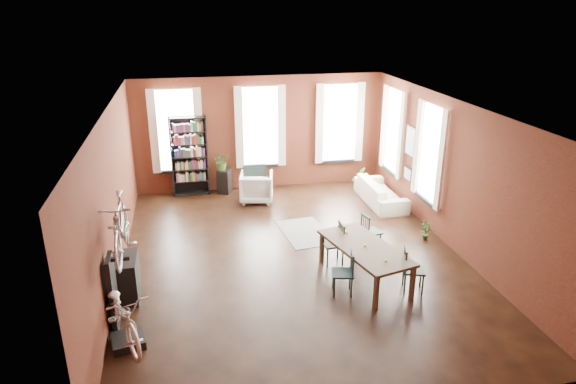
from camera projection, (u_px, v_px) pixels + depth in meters
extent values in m
plane|color=black|center=(293.00, 258.00, 10.88)|extent=(9.00, 9.00, 0.00)
cube|color=white|center=(294.00, 108.00, 9.76)|extent=(7.00, 9.00, 0.04)
cube|color=#431A10|center=(260.00, 133.00, 14.45)|extent=(7.00, 0.04, 3.20)
cube|color=#431A10|center=(371.00, 312.00, 6.19)|extent=(7.00, 0.04, 3.20)
cube|color=#431A10|center=(112.00, 199.00, 9.67)|extent=(0.04, 9.00, 3.20)
cube|color=#431A10|center=(453.00, 176.00, 10.97)|extent=(0.04, 9.00, 3.20)
cube|color=white|center=(176.00, 130.00, 13.92)|extent=(1.00, 0.04, 2.20)
cube|color=beige|center=(176.00, 131.00, 13.86)|extent=(1.40, 0.06, 2.30)
cube|color=white|center=(260.00, 127.00, 14.35)|extent=(1.00, 0.04, 2.20)
cube|color=beige|center=(261.00, 127.00, 14.28)|extent=(1.40, 0.06, 2.30)
cube|color=white|center=(339.00, 123.00, 14.78)|extent=(1.00, 0.04, 2.20)
cube|color=beige|center=(340.00, 123.00, 14.71)|extent=(1.40, 0.06, 2.30)
cube|color=white|center=(432.00, 154.00, 11.81)|extent=(0.04, 1.00, 2.20)
cube|color=beige|center=(429.00, 154.00, 11.80)|extent=(0.06, 1.40, 2.30)
cube|color=white|center=(394.00, 131.00, 13.83)|extent=(0.04, 1.00, 2.20)
cube|color=beige|center=(392.00, 131.00, 13.82)|extent=(0.06, 1.40, 2.30)
cube|color=black|center=(411.00, 142.00, 12.82)|extent=(0.04, 0.55, 0.75)
cube|color=black|center=(408.00, 174.00, 13.12)|extent=(0.04, 0.45, 0.35)
cube|color=#4F402F|center=(364.00, 263.00, 9.93)|extent=(1.44, 2.25, 0.71)
cube|color=#172F33|center=(343.00, 273.00, 9.42)|extent=(0.47, 0.47, 0.85)
cube|color=black|center=(333.00, 244.00, 10.53)|extent=(0.41, 0.41, 0.87)
cube|color=black|center=(414.00, 270.00, 9.52)|extent=(0.51, 0.51, 0.86)
cube|color=#183635|center=(371.00, 232.00, 11.14)|extent=(0.45, 0.45, 0.81)
cube|color=black|center=(190.00, 156.00, 14.07)|extent=(1.00, 0.32, 2.20)
imported|color=silver|center=(256.00, 186.00, 13.80)|extent=(0.99, 0.95, 0.88)
imported|color=beige|center=(381.00, 189.00, 13.67)|extent=(0.61, 2.08, 0.81)
cube|color=black|center=(305.00, 232.00, 12.05)|extent=(1.19, 1.72, 0.01)
cube|color=black|center=(128.00, 341.00, 8.11)|extent=(0.59, 0.59, 0.14)
cube|color=black|center=(113.00, 293.00, 8.37)|extent=(0.16, 0.60, 1.30)
cube|color=black|center=(127.00, 278.00, 9.30)|extent=(0.40, 0.80, 0.80)
cube|color=black|center=(224.00, 181.00, 14.42)|extent=(0.44, 0.44, 0.67)
imported|color=#2F5220|center=(358.00, 184.00, 14.73)|extent=(0.44, 0.72, 0.30)
imported|color=#2C4F1F|center=(425.00, 236.00, 11.67)|extent=(0.33, 0.49, 0.16)
imported|color=#BFB2AF|center=(119.00, 290.00, 7.75)|extent=(0.91, 1.09, 1.77)
imported|color=#A5A8AD|center=(118.00, 208.00, 7.89)|extent=(0.47, 1.00, 1.66)
imported|color=#375F26|center=(222.00, 163.00, 14.24)|extent=(0.55, 0.59, 0.40)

